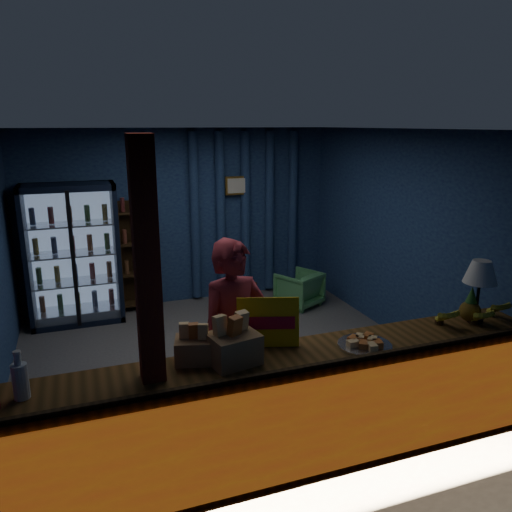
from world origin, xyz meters
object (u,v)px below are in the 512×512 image
Objects in this scene: green_chair at (299,289)px; pastry_tray at (365,344)px; shopkeeper at (235,339)px; table_lamp at (481,274)px.

pastry_tray is at bearing 47.05° from green_chair.
shopkeeper is 3.09× the size of table_lamp.
shopkeeper is 4.07× the size of pastry_tray.
shopkeeper reaches higher than table_lamp.
pastry_tray is 0.76× the size of table_lamp.
table_lamp is (2.06, -0.55, 0.52)m from shopkeeper.
table_lamp is at bearing -27.35° from shopkeeper.
green_chair is at bearing 73.61° from pastry_tray.
table_lamp reaches higher than pastry_tray.
shopkeeper is at bearing 143.10° from pastry_tray.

